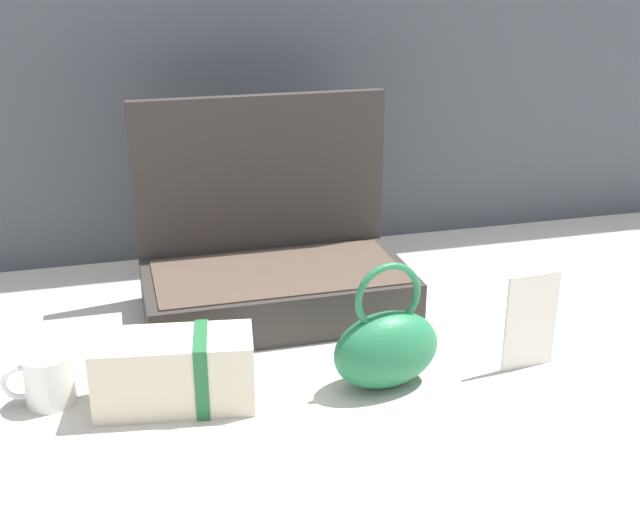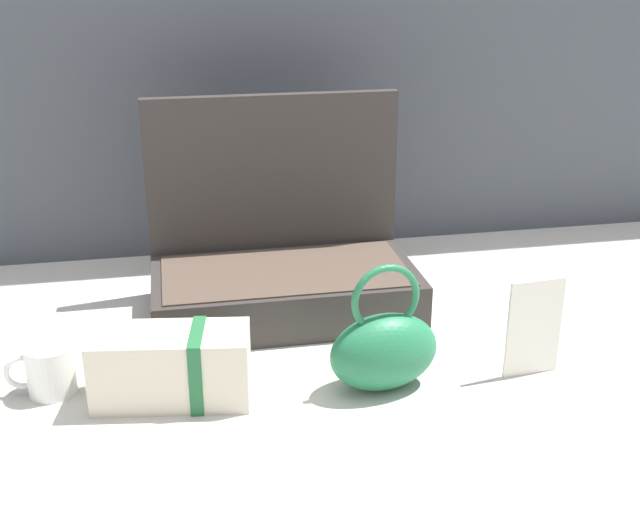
# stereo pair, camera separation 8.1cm
# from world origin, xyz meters

# --- Properties ---
(ground_plane) EXTENTS (6.00, 6.00, 0.00)m
(ground_plane) POSITION_xyz_m (0.00, 0.00, 0.00)
(ground_plane) COLOR beige
(open_suitcase) EXTENTS (0.49, 0.28, 0.39)m
(open_suitcase) POSITION_xyz_m (-0.05, 0.23, 0.09)
(open_suitcase) COLOR #332D2B
(open_suitcase) RESTS_ON ground_plane
(teal_pouch_handbag) EXTENTS (0.19, 0.12, 0.21)m
(teal_pouch_handbag) POSITION_xyz_m (0.06, -0.10, 0.07)
(teal_pouch_handbag) COLOR #237247
(teal_pouch_handbag) RESTS_ON ground_plane
(cream_toiletry_bag) EXTENTS (0.25, 0.14, 0.12)m
(cream_toiletry_bag) POSITION_xyz_m (-0.26, -0.07, 0.06)
(cream_toiletry_bag) COLOR beige
(cream_toiletry_bag) RESTS_ON ground_plane
(coffee_mug) EXTENTS (0.11, 0.07, 0.08)m
(coffee_mug) POSITION_xyz_m (-0.46, -0.02, 0.04)
(coffee_mug) COLOR white
(coffee_mug) RESTS_ON ground_plane
(info_card_left) EXTENTS (0.10, 0.01, 0.17)m
(info_card_left) POSITION_xyz_m (0.31, -0.11, 0.08)
(info_card_left) COLOR white
(info_card_left) RESTS_ON ground_plane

